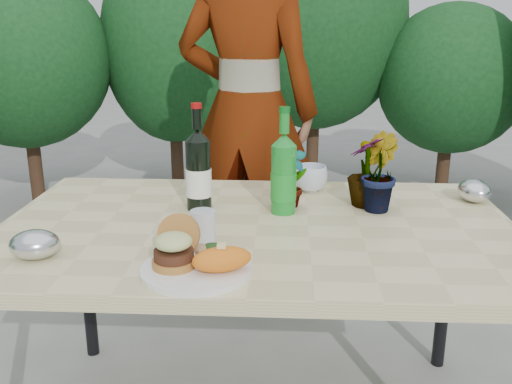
# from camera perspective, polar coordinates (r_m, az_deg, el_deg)

# --- Properties ---
(patio_table) EXTENTS (1.60, 1.00, 0.75)m
(patio_table) POSITION_cam_1_polar(r_m,az_deg,el_deg) (1.79, 0.14, -5.01)
(patio_table) COLOR beige
(patio_table) RESTS_ON ground
(shrub_hedge) EXTENTS (6.89, 5.12, 2.15)m
(shrub_hedge) POSITION_cam_1_polar(r_m,az_deg,el_deg) (3.30, 1.54, 13.17)
(shrub_hedge) COLOR #382316
(shrub_hedge) RESTS_ON ground
(dinner_plate) EXTENTS (0.28, 0.28, 0.01)m
(dinner_plate) POSITION_cam_1_polar(r_m,az_deg,el_deg) (1.45, -6.01, -7.73)
(dinner_plate) COLOR white
(dinner_plate) RESTS_ON patio_table
(burger_stack) EXTENTS (0.11, 0.16, 0.11)m
(burger_stack) POSITION_cam_1_polar(r_m,az_deg,el_deg) (1.46, -8.10, -5.43)
(burger_stack) COLOR #B7722D
(burger_stack) RESTS_ON dinner_plate
(sweet_potato) EXTENTS (0.17, 0.12, 0.06)m
(sweet_potato) POSITION_cam_1_polar(r_m,az_deg,el_deg) (1.41, -3.43, -6.73)
(sweet_potato) COLOR orange
(sweet_potato) RESTS_ON dinner_plate
(grilled_veg) EXTENTS (0.08, 0.05, 0.03)m
(grilled_veg) POSITION_cam_1_polar(r_m,az_deg,el_deg) (1.52, -4.84, -5.61)
(grilled_veg) COLOR olive
(grilled_veg) RESTS_ON dinner_plate
(wine_bottle) EXTENTS (0.09, 0.09, 0.35)m
(wine_bottle) POSITION_cam_1_polar(r_m,az_deg,el_deg) (1.88, -5.78, 2.08)
(wine_bottle) COLOR black
(wine_bottle) RESTS_ON patio_table
(sparkling_water) EXTENTS (0.08, 0.08, 0.35)m
(sparkling_water) POSITION_cam_1_polar(r_m,az_deg,el_deg) (1.84, 2.78, 1.71)
(sparkling_water) COLOR #167E24
(sparkling_water) RESTS_ON patio_table
(plastic_cup) EXTENTS (0.07, 0.07, 0.09)m
(plastic_cup) POSITION_cam_1_polar(r_m,az_deg,el_deg) (1.62, -5.32, -3.49)
(plastic_cup) COLOR silver
(plastic_cup) RESTS_ON patio_table
(seedling_left) EXTENTS (0.13, 0.12, 0.22)m
(seedling_left) POSITION_cam_1_polar(r_m,az_deg,el_deg) (1.91, 3.57, 1.63)
(seedling_left) COLOR #245F20
(seedling_left) RESTS_ON patio_table
(seedling_mid) EXTENTS (0.14, 0.16, 0.26)m
(seedling_mid) POSITION_cam_1_polar(r_m,az_deg,el_deg) (1.91, 12.06, 1.96)
(seedling_mid) COLOR #2D5C1F
(seedling_mid) RESTS_ON patio_table
(seedling_right) EXTENTS (0.19, 0.19, 0.24)m
(seedling_right) POSITION_cam_1_polar(r_m,az_deg,el_deg) (1.95, 11.13, 2.05)
(seedling_right) COLOR #28541C
(seedling_right) RESTS_ON patio_table
(blue_bowl) EXTENTS (0.13, 0.13, 0.10)m
(blue_bowl) POSITION_cam_1_polar(r_m,az_deg,el_deg) (2.10, 5.49, 1.35)
(blue_bowl) COLOR silver
(blue_bowl) RESTS_ON patio_table
(foil_packet_left) EXTENTS (0.15, 0.13, 0.08)m
(foil_packet_left) POSITION_cam_1_polar(r_m,az_deg,el_deg) (1.62, -21.26, -4.91)
(foil_packet_left) COLOR silver
(foil_packet_left) RESTS_ON patio_table
(foil_packet_right) EXTENTS (0.13, 0.15, 0.08)m
(foil_packet_right) POSITION_cam_1_polar(r_m,az_deg,el_deg) (2.12, 21.00, 0.13)
(foil_packet_right) COLOR silver
(foil_packet_right) RESTS_ON patio_table
(person) EXTENTS (0.76, 0.57, 1.88)m
(person) POSITION_cam_1_polar(r_m,az_deg,el_deg) (2.74, -0.85, 8.11)
(person) COLOR #936249
(person) RESTS_ON ground
(terracotta_pot) EXTENTS (0.17, 0.17, 0.14)m
(terracotta_pot) POSITION_cam_1_polar(r_m,az_deg,el_deg) (3.97, -19.78, -3.02)
(terracotta_pot) COLOR #A6402A
(terracotta_pot) RESTS_ON ground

